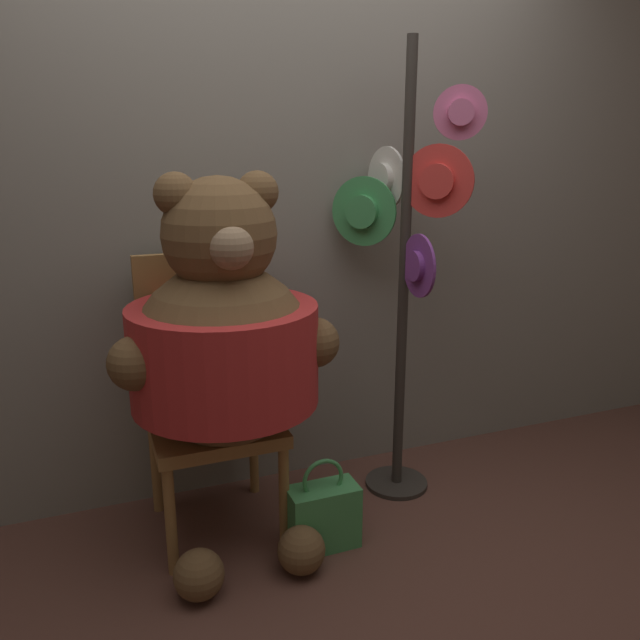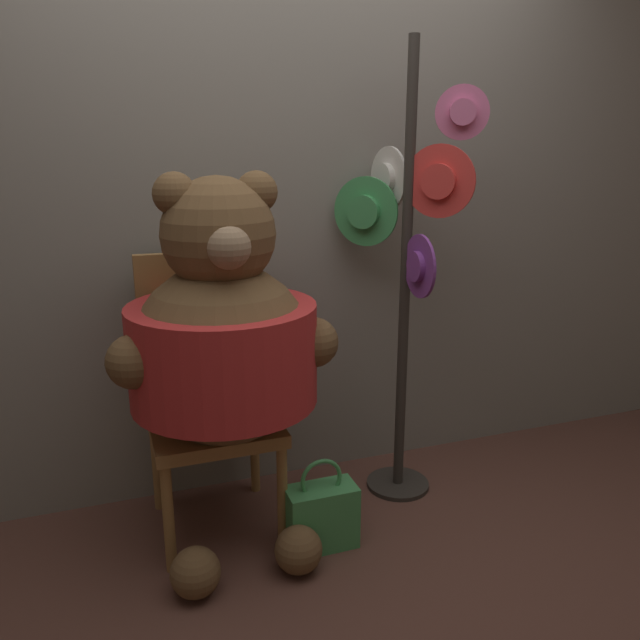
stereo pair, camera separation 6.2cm
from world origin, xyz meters
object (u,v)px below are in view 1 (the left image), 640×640
teddy_bear (224,343)px  hat_display_rack (404,252)px  chair (207,389)px  handbag_on_ground (323,515)px

teddy_bear → hat_display_rack: size_ratio=0.74×
hat_display_rack → teddy_bear: bearing=-171.1°
teddy_bear → chair: bearing=101.8°
hat_display_rack → chair: bearing=176.2°
teddy_bear → handbag_on_ground: size_ratio=3.84×
handbag_on_ground → hat_display_rack: bearing=32.4°
chair → teddy_bear: size_ratio=0.77×
chair → hat_display_rack: bearing=-3.8°
chair → teddy_bear: bearing=-78.2°
teddy_bear → handbag_on_ground: 0.76m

